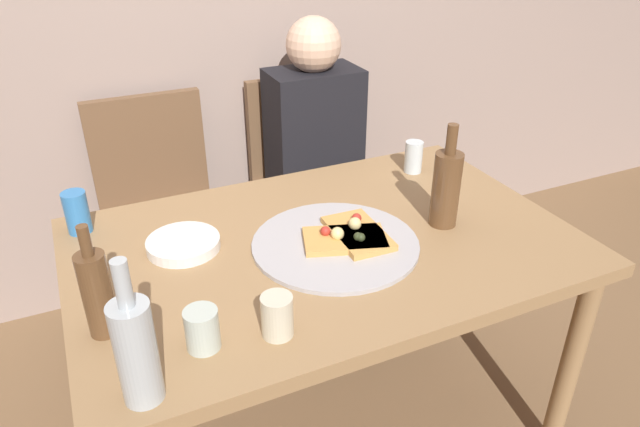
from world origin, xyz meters
name	(u,v)px	position (x,y,z in m)	size (l,w,h in m)	color
ground_plane	(324,423)	(0.00, 0.00, 0.00)	(8.00, 8.00, 0.00)	brown
dining_table	(325,265)	(0.00, 0.00, 0.64)	(1.36, 0.88, 0.72)	#99754C
pizza_tray	(335,244)	(0.01, -0.04, 0.73)	(0.45, 0.45, 0.01)	#ADADB2
pizza_slice_last	(358,232)	(0.08, -0.03, 0.75)	(0.14, 0.22, 0.05)	tan
pizza_slice_extra	(344,239)	(0.03, -0.05, 0.75)	(0.25, 0.19, 0.05)	tan
wine_bottle	(97,292)	(-0.60, -0.14, 0.83)	(0.06, 0.06, 0.27)	brown
beer_bottle	(136,349)	(-0.55, -0.37, 0.84)	(0.08, 0.08, 0.31)	#B2BCC1
water_bottle	(446,187)	(0.35, -0.06, 0.84)	(0.08, 0.08, 0.30)	brown
tumbler_near	(277,316)	(-0.26, -0.31, 0.77)	(0.07, 0.07, 0.10)	beige
tumbler_far	(202,329)	(-0.41, -0.28, 0.77)	(0.07, 0.07, 0.09)	#B7C6BC
wine_glass	(414,157)	(0.46, 0.28, 0.78)	(0.06, 0.06, 0.11)	silver
soda_can	(77,212)	(-0.61, 0.33, 0.79)	(0.07, 0.07, 0.12)	#337AC1
plate_stack	(183,244)	(-0.36, 0.12, 0.74)	(0.20, 0.20, 0.03)	white
chair_left	(160,201)	(-0.31, 0.84, 0.51)	(0.44, 0.44, 0.90)	brown
chair_right	(308,172)	(0.32, 0.84, 0.51)	(0.44, 0.44, 0.90)	brown
guest_in_sweater	(323,157)	(0.32, 0.69, 0.64)	(0.36, 0.56, 1.17)	black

